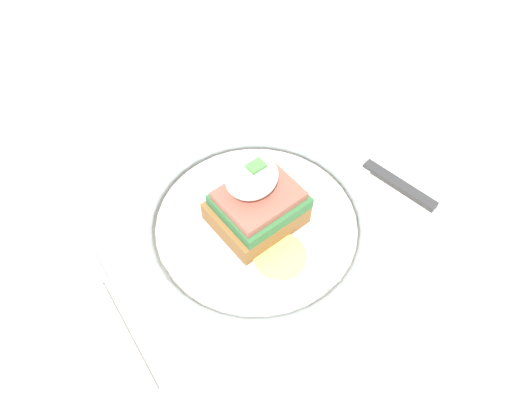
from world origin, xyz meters
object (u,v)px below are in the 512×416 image
(plate, at_px, (256,223))
(fork, at_px, (112,312))
(knife, at_px, (369,166))
(sandwich, at_px, (257,201))

(plate, bearing_deg, fork, 176.89)
(plate, bearing_deg, knife, -6.03)
(plate, distance_m, knife, 0.15)
(sandwich, relative_size, fork, 0.71)
(fork, relative_size, knife, 0.76)
(sandwich, relative_size, knife, 0.54)
(plate, distance_m, fork, 0.16)
(sandwich, distance_m, knife, 0.16)
(sandwich, height_order, knife, sandwich)
(sandwich, bearing_deg, fork, 176.77)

